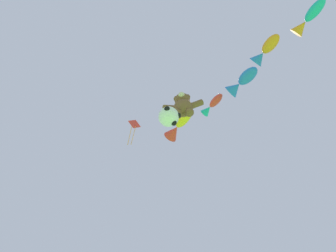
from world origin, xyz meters
TOP-DOWN VIEW (x-y plane):
  - teddy_bear_kite at (1.14, 3.87)m, footprint 2.12×0.93m
  - soccer_ball_kite at (0.45, 3.64)m, footprint 1.04×1.03m
  - fish_kite_goldfin at (0.71, 5.89)m, footprint 2.16×2.37m
  - fish_kite_crimson at (2.82, 5.05)m, footprint 1.48×1.47m
  - fish_kite_cobalt at (4.36, 3.53)m, footprint 1.83×1.70m
  - fish_kite_tangerine at (5.62, 2.18)m, footprint 1.56×1.65m
  - fish_kite_teal at (7.53, 1.00)m, footprint 1.55×1.70m
  - diamond_kite at (-2.16, 5.79)m, footprint 0.72×0.60m

SIDE VIEW (x-z plane):
  - soccer_ball_kite at x=0.45m, z-range 9.63..10.59m
  - teddy_bear_kite at x=1.14m, z-range 10.46..12.61m
  - fish_kite_cobalt at x=4.36m, z-range 12.15..12.97m
  - fish_kite_teal at x=7.53m, z-range 12.55..13.20m
  - fish_kite_tangerine at x=5.62m, z-range 12.52..13.25m
  - fish_kite_goldfin at x=0.71m, z-range 12.58..13.45m
  - fish_kite_crimson at x=2.82m, z-range 13.06..13.62m
  - diamond_kite at x=-2.16m, z-range 11.95..14.77m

